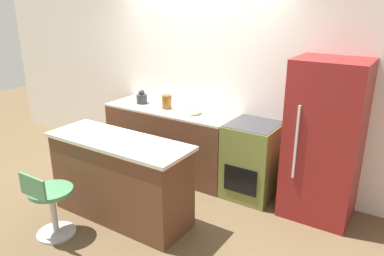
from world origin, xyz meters
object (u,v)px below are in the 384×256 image
object	(u,v)px
stool_chair	(50,204)
kettle	(142,98)
refrigerator	(324,141)
mixing_bowl	(192,109)
oven_range	(252,160)

from	to	relation	value
stool_chair	kettle	distance (m)	2.05
stool_chair	kettle	world-z (taller)	kettle
refrigerator	mixing_bowl	size ratio (longest dim) A/B	7.84
kettle	refrigerator	bearing A→B (deg)	0.48
oven_range	refrigerator	world-z (taller)	refrigerator
oven_range	mixing_bowl	bearing A→B (deg)	-178.86
stool_chair	mixing_bowl	bearing A→B (deg)	75.24
refrigerator	stool_chair	xyz separation A→B (m)	(-2.20, -1.93, -0.52)
oven_range	mixing_bowl	xyz separation A→B (m)	(-0.87, -0.02, 0.53)
mixing_bowl	refrigerator	bearing A→B (deg)	0.72
oven_range	stool_chair	size ratio (longest dim) A/B	1.26
refrigerator	kettle	distance (m)	2.56
refrigerator	kettle	xyz separation A→B (m)	(-2.55, -0.02, 0.13)
oven_range	refrigerator	size ratio (longest dim) A/B	0.53
mixing_bowl	oven_range	bearing A→B (deg)	1.14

